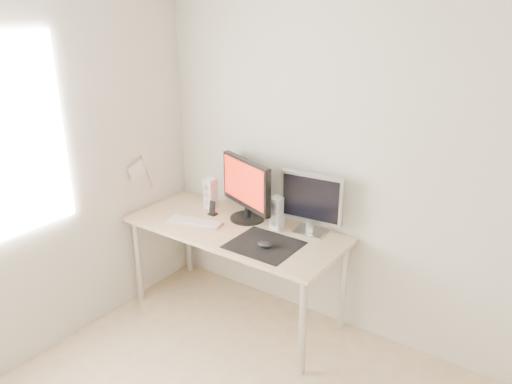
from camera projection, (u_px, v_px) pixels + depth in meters
The scene contains 11 objects.
wall_back at pixel (385, 169), 3.18m from camera, with size 3.50×3.50×0.00m, color silver.
mousepad at pixel (264, 245), 3.32m from camera, with size 0.45×0.40×0.00m, color black.
mouse at pixel (264, 245), 3.28m from camera, with size 0.11×0.06×0.04m, color black.
desk at pixel (235, 237), 3.61m from camera, with size 1.60×0.70×0.73m.
main_monitor at pixel (246, 187), 3.62m from camera, with size 0.53×0.33×0.47m.
second_monitor at pixel (311, 201), 3.41m from camera, with size 0.45×0.18×0.43m.
speaker_left at pixel (210, 194), 3.88m from camera, with size 0.08×0.09×0.24m.
speaker_right at pixel (277, 213), 3.52m from camera, with size 0.08×0.09×0.24m.
keyboard at pixel (195, 222), 3.65m from camera, with size 0.44×0.21×0.02m.
phone_dock at pixel (212, 211), 3.78m from camera, with size 0.06×0.05×0.11m.
pennant at pixel (140, 170), 3.78m from camera, with size 0.01×0.23×0.29m.
Camera 1 is at (1.06, -1.20, 2.26)m, focal length 35.00 mm.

